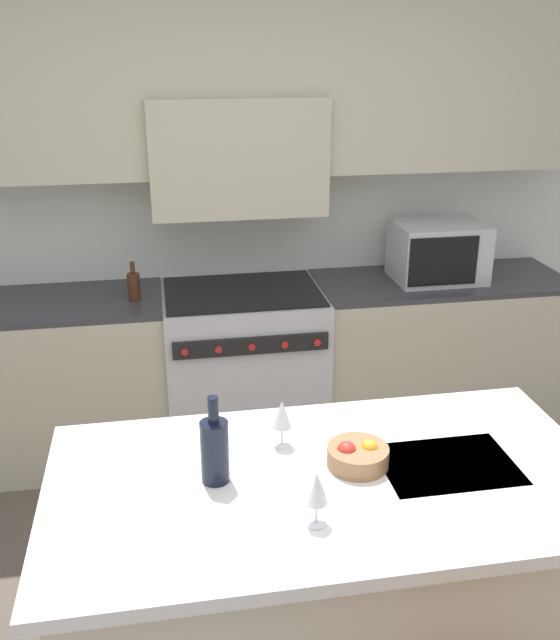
% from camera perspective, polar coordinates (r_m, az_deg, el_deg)
% --- Properties ---
extents(back_cabinetry, '(10.00, 0.46, 2.70)m').
position_cam_1_polar(back_cabinetry, '(3.98, -3.72, 12.66)').
color(back_cabinetry, silver).
rests_on(back_cabinetry, ground_plane).
extents(back_counter, '(3.75, 0.62, 0.94)m').
position_cam_1_polar(back_counter, '(4.08, -2.94, -3.83)').
color(back_counter, '#B2AD93').
rests_on(back_counter, ground_plane).
extents(range_stove, '(0.87, 0.70, 0.94)m').
position_cam_1_polar(range_stove, '(4.06, -2.90, -3.93)').
color(range_stove, '#B7B7BC').
rests_on(range_stove, ground_plane).
extents(microwave, '(0.50, 0.37, 0.33)m').
position_cam_1_polar(microwave, '(4.13, 12.54, 5.36)').
color(microwave, '#B7B7BC').
rests_on(microwave, back_counter).
extents(kitchen_island, '(1.79, 0.95, 0.92)m').
position_cam_1_polar(kitchen_island, '(2.62, 3.64, -20.67)').
color(kitchen_island, beige).
rests_on(kitchen_island, ground_plane).
extents(wine_bottle, '(0.09, 0.09, 0.30)m').
position_cam_1_polar(wine_bottle, '(2.26, -5.25, -10.27)').
color(wine_bottle, black).
rests_on(wine_bottle, kitchen_island).
extents(wine_glass_near, '(0.07, 0.07, 0.17)m').
position_cam_1_polar(wine_glass_near, '(2.07, 2.95, -13.40)').
color(wine_glass_near, white).
rests_on(wine_glass_near, kitchen_island).
extents(wine_glass_far, '(0.07, 0.07, 0.17)m').
position_cam_1_polar(wine_glass_far, '(2.42, 0.15, -7.66)').
color(wine_glass_far, white).
rests_on(wine_glass_far, kitchen_island).
extents(fruit_bowl, '(0.20, 0.20, 0.09)m').
position_cam_1_polar(fruit_bowl, '(2.37, 6.22, -10.72)').
color(fruit_bowl, '#996B47').
rests_on(fruit_bowl, kitchen_island).
extents(oil_bottle_on_counter, '(0.07, 0.07, 0.21)m').
position_cam_1_polar(oil_bottle_on_counter, '(3.80, -11.61, 2.69)').
color(oil_bottle_on_counter, '#422314').
rests_on(oil_bottle_on_counter, back_counter).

